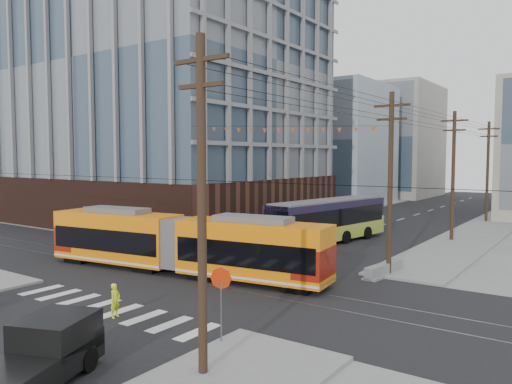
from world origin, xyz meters
TOP-DOWN VIEW (x-y plane):
  - ground at (0.00, 0.00)m, footprint 160.00×160.00m
  - office_building at (-22.00, 23.00)m, footprint 30.00×25.00m
  - bg_bldg_nw_near at (-17.00, 52.00)m, footprint 18.00×16.00m
  - bg_bldg_nw_far at (-14.00, 72.00)m, footprint 16.00×18.00m
  - utility_pole_near at (8.50, -6.00)m, footprint 0.30×0.30m
  - utility_pole_far at (8.50, 56.00)m, footprint 0.30×0.30m
  - streetcar at (-2.23, 4.18)m, footprint 19.33×5.14m
  - city_bus at (0.18, 19.42)m, footprint 4.94×13.36m
  - pickup_truck at (4.96, -10.08)m, footprint 3.97×6.05m
  - parked_car_silver at (-5.74, 13.43)m, footprint 2.57×5.10m
  - parked_car_white at (-6.08, 20.17)m, footprint 2.09×4.39m
  - parked_car_grey at (-5.77, 22.56)m, footprint 3.09×5.35m
  - pedestrian at (1.31, -3.69)m, footprint 0.47×0.62m
  - stop_sign at (7.24, -3.50)m, footprint 1.07×1.07m
  - jersey_barrier at (8.30, 10.75)m, footprint 1.33×3.84m

SIDE VIEW (x-z plane):
  - ground at x=0.00m, z-range 0.00..0.00m
  - jersey_barrier at x=8.30m, z-range 0.00..0.75m
  - parked_car_white at x=-6.08m, z-range 0.00..1.24m
  - parked_car_grey at x=-5.77m, z-range 0.00..1.40m
  - pedestrian at x=1.31m, z-range 0.00..1.53m
  - parked_car_silver at x=-5.74m, z-range 0.00..1.61m
  - pickup_truck at x=4.96m, z-range 0.00..1.93m
  - stop_sign at x=7.24m, z-range 0.00..2.80m
  - streetcar at x=-2.23m, z-range 0.00..3.69m
  - city_bus at x=0.18m, z-range 0.00..3.70m
  - utility_pole_near at x=8.50m, z-range 0.00..11.00m
  - utility_pole_far at x=8.50m, z-range 0.00..11.00m
  - bg_bldg_nw_near at x=-17.00m, z-range 0.00..18.00m
  - bg_bldg_nw_far at x=-14.00m, z-range 0.00..20.00m
  - office_building at x=-22.00m, z-range 0.00..28.60m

